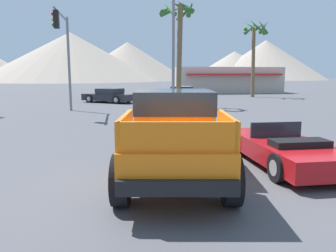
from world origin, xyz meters
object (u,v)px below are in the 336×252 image
traffic_light_crosswalk (64,43)px  street_lamp_post (173,29)px  red_convertible_car (284,149)px  palm_tree_short (255,40)px  parked_car_silver (183,91)px  palm_tree_tall (178,27)px  orange_pickup_truck (175,129)px  parked_car_dark (109,95)px

traffic_light_crosswalk → street_lamp_post: size_ratio=0.81×
red_convertible_car → palm_tree_short: (9.62, 24.72, 5.35)m
traffic_light_crosswalk → street_lamp_post: (5.66, -5.05, 0.25)m
parked_car_silver → palm_tree_tall: (-2.38, -10.31, 5.01)m
parked_car_silver → palm_tree_short: palm_tree_short is taller
palm_tree_tall → traffic_light_crosswalk: bearing=-158.1°
parked_car_silver → traffic_light_crosswalk: (-9.75, -13.28, 3.57)m
traffic_light_crosswalk → street_lamp_post: bearing=48.2°
parked_car_silver → palm_tree_tall: bearing=17.5°
red_convertible_car → traffic_light_crosswalk: (-7.32, 12.59, 3.73)m
orange_pickup_truck → red_convertible_car: (2.97, 0.50, -0.70)m
parked_car_dark → palm_tree_short: 16.18m
orange_pickup_truck → red_convertible_car: size_ratio=1.19×
street_lamp_post → palm_tree_tall: 8.29m
red_convertible_car → palm_tree_tall: (0.06, 15.56, 5.17)m
parked_car_dark → palm_tree_tall: palm_tree_tall is taller
parked_car_dark → palm_tree_tall: size_ratio=0.62×
parked_car_dark → palm_tree_short: (14.60, 4.69, 5.16)m
parked_car_silver → street_lamp_post: size_ratio=0.67×
parked_car_dark → street_lamp_post: bearing=-130.3°
street_lamp_post → orange_pickup_truck: bearing=-99.3°
parked_car_silver → traffic_light_crosswalk: 16.85m
red_convertible_car → traffic_light_crosswalk: bearing=119.9°
street_lamp_post → palm_tree_short: size_ratio=0.94×
orange_pickup_truck → parked_car_dark: (-2.01, 20.53, -0.51)m
red_convertible_car → palm_tree_tall: palm_tree_tall is taller
parked_car_dark → street_lamp_post: size_ratio=0.64×
parked_car_dark → traffic_light_crosswalk: bearing=-162.6°
parked_car_dark → palm_tree_short: bearing=-37.3°
red_convertible_car → palm_tree_tall: bearing=89.5°
red_convertible_car → palm_tree_tall: size_ratio=0.56×
street_lamp_post → parked_car_silver: bearing=77.4°
orange_pickup_truck → red_convertible_car: 3.09m
orange_pickup_truck → palm_tree_tall: (3.03, 16.06, 4.48)m
orange_pickup_truck → palm_tree_tall: 16.94m
red_convertible_car → parked_car_silver: (2.43, 25.87, 0.16)m
parked_car_dark → street_lamp_post: (3.32, -12.49, 3.79)m
red_convertible_car → street_lamp_post: size_ratio=0.57×
orange_pickup_truck → parked_car_silver: orange_pickup_truck is taller
orange_pickup_truck → red_convertible_car: bearing=18.3°
red_convertible_car → parked_car_dark: size_ratio=0.91×
parked_car_silver → palm_tree_tall: palm_tree_tall is taller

